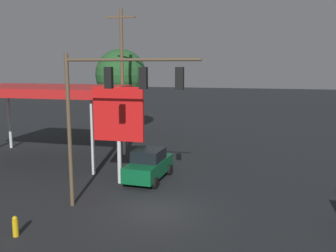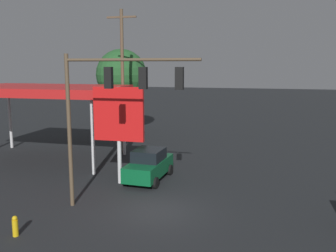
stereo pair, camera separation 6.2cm
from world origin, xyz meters
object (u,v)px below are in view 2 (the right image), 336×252
at_px(traffic_signal_assembly, 113,96).
at_px(street_tree, 121,75).
at_px(utility_pole, 123,79).
at_px(price_sign, 119,117).
at_px(fire_hydrant, 15,226).
at_px(sedan_waiting, 149,165).

bearing_deg(traffic_signal_assembly, street_tree, -69.86).
height_order(utility_pole, price_sign, utility_pole).
height_order(utility_pole, fire_hydrant, utility_pole).
bearing_deg(traffic_signal_assembly, price_sign, -71.27).
bearing_deg(sedan_waiting, fire_hydrant, -16.43).
xyz_separation_m(price_sign, street_tree, (5.35, -14.28, 2.04)).
distance_m(traffic_signal_assembly, street_tree, 19.45).
xyz_separation_m(traffic_signal_assembly, fire_hydrant, (2.92, 3.73, -5.14)).
bearing_deg(utility_pole, price_sign, 109.22).
relative_size(utility_pole, sedan_waiting, 2.51).
relative_size(traffic_signal_assembly, utility_pole, 0.67).
bearing_deg(utility_pole, street_tree, -67.96).
height_order(street_tree, fire_hydrant, street_tree).
bearing_deg(street_tree, sedan_waiting, 117.35).
xyz_separation_m(price_sign, fire_hydrant, (1.57, 7.70, -3.58)).
distance_m(traffic_signal_assembly, utility_pole, 12.35).
bearing_deg(traffic_signal_assembly, fire_hydrant, 51.93).
bearing_deg(price_sign, traffic_signal_assembly, 108.73).
bearing_deg(fire_hydrant, street_tree, -80.26).
bearing_deg(street_tree, utility_pole, 112.04).
distance_m(traffic_signal_assembly, fire_hydrant, 6.99).
relative_size(traffic_signal_assembly, price_sign, 1.31).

